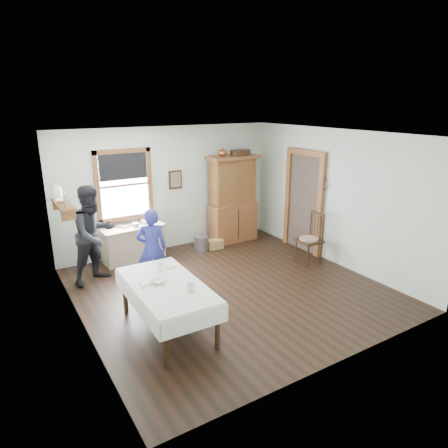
% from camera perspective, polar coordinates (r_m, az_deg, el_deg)
% --- Properties ---
extents(room, '(5.01, 5.01, 2.70)m').
position_cam_1_polar(room, '(6.72, 0.79, 1.15)').
color(room, black).
rests_on(room, ground).
extents(window, '(1.18, 0.07, 1.48)m').
position_cam_1_polar(window, '(8.44, -14.11, 5.96)').
color(window, white).
rests_on(window, room).
extents(doorway, '(0.09, 1.14, 2.22)m').
position_cam_1_polar(doorway, '(8.88, 11.35, 3.57)').
color(doorway, '#473B32').
rests_on(doorway, room).
extents(wall_shelf, '(0.24, 1.00, 0.44)m').
position_cam_1_polar(wall_shelf, '(7.27, -22.11, 2.92)').
color(wall_shelf, brown).
rests_on(wall_shelf, room).
extents(framed_picture, '(0.30, 0.04, 0.40)m').
position_cam_1_polar(framed_picture, '(8.85, -6.94, 6.31)').
color(framed_picture, '#301E11').
rests_on(framed_picture, room).
extents(rug_beater, '(0.01, 0.27, 0.27)m').
position_cam_1_polar(rug_beater, '(8.38, 14.09, 6.47)').
color(rug_beater, black).
rests_on(rug_beater, room).
extents(work_counter, '(1.32, 0.59, 0.73)m').
position_cam_1_polar(work_counter, '(8.51, -12.78, -2.72)').
color(work_counter, tan).
rests_on(work_counter, room).
extents(china_hutch, '(1.18, 0.56, 2.02)m').
position_cam_1_polar(china_hutch, '(9.32, 1.25, 3.57)').
color(china_hutch, brown).
rests_on(china_hutch, room).
extents(dining_table, '(1.00, 1.85, 0.73)m').
position_cam_1_polar(dining_table, '(5.93, -8.10, -11.62)').
color(dining_table, white).
rests_on(dining_table, room).
extents(spindle_chair, '(0.50, 0.50, 1.06)m').
position_cam_1_polar(spindle_chair, '(8.30, 12.08, -2.00)').
color(spindle_chair, '#301E11').
rests_on(spindle_chair, room).
extents(pail, '(0.40, 0.40, 0.34)m').
position_cam_1_polar(pail, '(8.92, -3.28, -2.73)').
color(pail, gray).
rests_on(pail, room).
extents(wicker_basket, '(0.37, 0.28, 0.20)m').
position_cam_1_polar(wicker_basket, '(9.03, -1.32, -2.89)').
color(wicker_basket, tan).
rests_on(wicker_basket, room).
extents(woman_blue, '(0.56, 0.45, 1.34)m').
position_cam_1_polar(woman_blue, '(7.13, -10.25, -3.91)').
color(woman_blue, navy).
rests_on(woman_blue, room).
extents(figure_dark, '(0.99, 0.90, 1.67)m').
position_cam_1_polar(figure_dark, '(7.59, -18.04, -1.88)').
color(figure_dark, black).
rests_on(figure_dark, room).
extents(table_cup_a, '(0.13, 0.13, 0.10)m').
position_cam_1_polar(table_cup_a, '(5.52, -4.79, -8.99)').
color(table_cup_a, white).
rests_on(table_cup_a, dining_table).
extents(table_cup_b, '(0.14, 0.14, 0.10)m').
position_cam_1_polar(table_cup_b, '(6.21, -9.18, -6.03)').
color(table_cup_b, white).
rests_on(table_cup_b, dining_table).
extents(table_bowl, '(0.29, 0.29, 0.06)m').
position_cam_1_polar(table_bowl, '(5.80, -9.39, -8.01)').
color(table_bowl, white).
rests_on(table_bowl, dining_table).
extents(counter_book, '(0.29, 0.30, 0.02)m').
position_cam_1_polar(counter_book, '(8.37, -14.70, -0.48)').
color(counter_book, '#72624C').
rests_on(counter_book, work_counter).
extents(counter_bowl, '(0.22, 0.22, 0.07)m').
position_cam_1_polar(counter_bowl, '(8.56, -11.10, 0.33)').
color(counter_bowl, white).
rests_on(counter_bowl, work_counter).
extents(shelf_bowl, '(0.22, 0.22, 0.05)m').
position_cam_1_polar(shelf_bowl, '(7.27, -22.15, 3.12)').
color(shelf_bowl, white).
rests_on(shelf_bowl, wall_shelf).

